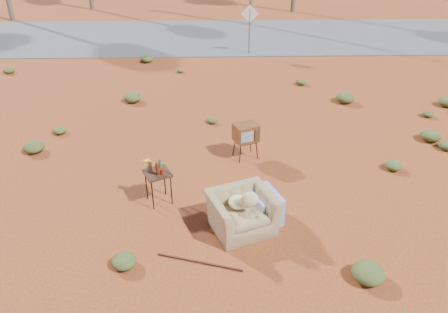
{
  "coord_description": "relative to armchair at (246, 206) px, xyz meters",
  "views": [
    {
      "loc": [
        -0.18,
        -7.77,
        6.04
      ],
      "look_at": [
        0.06,
        1.22,
        0.8
      ],
      "focal_mm": 35.0,
      "sensor_mm": 36.0,
      "label": 1
    }
  ],
  "objects": [
    {
      "name": "armchair",
      "position": [
        0.0,
        0.0,
        0.0
      ],
      "size": [
        1.68,
        1.45,
        1.13
      ],
      "rotation": [
        0.0,
        0.0,
        0.37
      ],
      "color": "#91784F",
      "rests_on": "ground"
    },
    {
      "name": "rusty_bar",
      "position": [
        -0.97,
        -1.1,
        -0.51
      ],
      "size": [
        1.66,
        0.54,
        0.05
      ],
      "primitive_type": "cylinder",
      "rotation": [
        0.0,
        1.57,
        -0.29
      ],
      "color": "#471B13",
      "rests_on": "ground"
    },
    {
      "name": "road_sign",
      "position": [
        1.01,
        12.4,
        0.97
      ],
      "size": [
        0.78,
        0.06,
        2.19
      ],
      "color": "brown",
      "rests_on": "ground"
    },
    {
      "name": "side_table",
      "position": [
        -1.99,
        0.96,
        0.29
      ],
      "size": [
        0.74,
        0.74,
        1.11
      ],
      "rotation": [
        0.0,
        0.0,
        0.44
      ],
      "color": "#382014",
      "rests_on": "ground"
    },
    {
      "name": "scrub_patch",
      "position": [
        -1.31,
        4.81,
        -0.39
      ],
      "size": [
        17.49,
        8.07,
        0.33
      ],
      "color": "#485023",
      "rests_on": "ground"
    },
    {
      "name": "highway",
      "position": [
        -0.49,
        15.4,
        -0.51
      ],
      "size": [
        140.0,
        7.0,
        0.04
      ],
      "primitive_type": "cube",
      "color": "#565659",
      "rests_on": "ground"
    },
    {
      "name": "ground",
      "position": [
        -0.49,
        0.4,
        -0.53
      ],
      "size": [
        140.0,
        140.0,
        0.0
      ],
      "primitive_type": "plane",
      "color": "#93471D",
      "rests_on": "ground"
    },
    {
      "name": "tv_unit",
      "position": [
        0.19,
        2.96,
        0.2
      ],
      "size": [
        0.75,
        0.68,
        0.99
      ],
      "rotation": [
        0.0,
        0.0,
        0.38
      ],
      "color": "black",
      "rests_on": "ground"
    }
  ]
}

